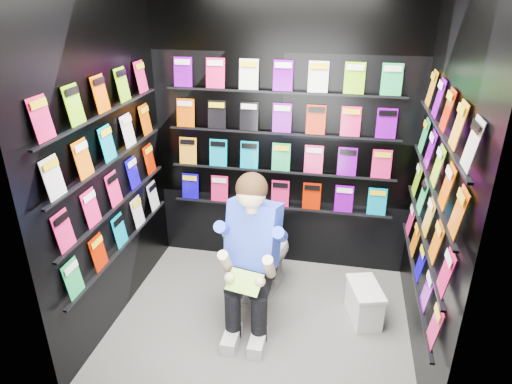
# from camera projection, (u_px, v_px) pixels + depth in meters

# --- Properties ---
(floor) EXTENTS (2.40, 2.40, 0.00)m
(floor) POSITION_uv_depth(u_px,v_px,m) (261.00, 323.00, 3.79)
(floor) COLOR slate
(floor) RESTS_ON ground
(wall_back) EXTENTS (2.40, 0.04, 2.60)m
(wall_back) POSITION_uv_depth(u_px,v_px,m) (282.00, 137.00, 4.15)
(wall_back) COLOR black
(wall_back) RESTS_ON floor
(wall_front) EXTENTS (2.40, 0.04, 2.60)m
(wall_front) POSITION_uv_depth(u_px,v_px,m) (225.00, 252.00, 2.36)
(wall_front) COLOR black
(wall_front) RESTS_ON floor
(wall_left) EXTENTS (0.04, 2.00, 2.60)m
(wall_left) POSITION_uv_depth(u_px,v_px,m) (107.00, 167.00, 3.47)
(wall_left) COLOR black
(wall_left) RESTS_ON floor
(wall_right) EXTENTS (0.04, 2.00, 2.60)m
(wall_right) POSITION_uv_depth(u_px,v_px,m) (438.00, 193.00, 3.04)
(wall_right) COLOR black
(wall_right) RESTS_ON floor
(comics_back) EXTENTS (2.10, 0.06, 1.37)m
(comics_back) POSITION_uv_depth(u_px,v_px,m) (282.00, 138.00, 4.12)
(comics_back) COLOR #CA4D00
(comics_back) RESTS_ON wall_back
(comics_left) EXTENTS (0.06, 1.70, 1.37)m
(comics_left) POSITION_uv_depth(u_px,v_px,m) (111.00, 167.00, 3.47)
(comics_left) COLOR #CA4D00
(comics_left) RESTS_ON wall_left
(comics_right) EXTENTS (0.06, 1.70, 1.37)m
(comics_right) POSITION_uv_depth(u_px,v_px,m) (433.00, 192.00, 3.04)
(comics_right) COLOR #CA4D00
(comics_right) RESTS_ON wall_right
(toilet) EXTENTS (0.56, 0.82, 0.73)m
(toilet) POSITION_uv_depth(u_px,v_px,m) (263.00, 254.00, 4.08)
(toilet) COLOR white
(toilet) RESTS_ON floor
(longbox) EXTENTS (0.31, 0.43, 0.29)m
(longbox) POSITION_uv_depth(u_px,v_px,m) (364.00, 304.00, 3.79)
(longbox) COLOR white
(longbox) RESTS_ON floor
(longbox_lid) EXTENTS (0.33, 0.45, 0.03)m
(longbox_lid) POSITION_uv_depth(u_px,v_px,m) (366.00, 288.00, 3.73)
(longbox_lid) COLOR white
(longbox_lid) RESTS_ON longbox
(reader) EXTENTS (0.69, 0.88, 1.45)m
(reader) POSITION_uv_depth(u_px,v_px,m) (254.00, 235.00, 3.57)
(reader) COLOR blue
(reader) RESTS_ON toilet
(held_comic) EXTENTS (0.28, 0.20, 0.11)m
(held_comic) POSITION_uv_depth(u_px,v_px,m) (244.00, 282.00, 3.34)
(held_comic) COLOR green
(held_comic) RESTS_ON reader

